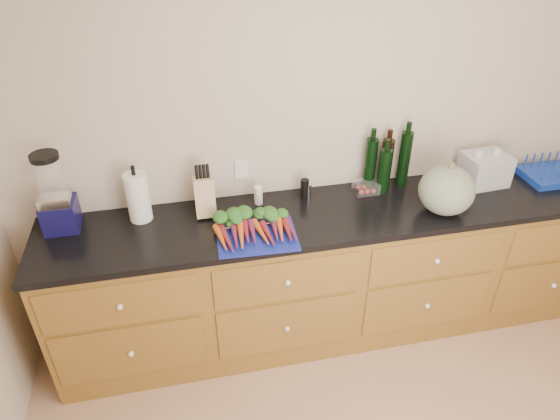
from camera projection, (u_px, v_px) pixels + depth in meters
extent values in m
cube|color=beige|center=(337.00, 132.00, 3.05)|extent=(4.10, 0.05, 2.60)
cube|color=brown|center=(344.00, 272.00, 3.25)|extent=(3.60, 0.60, 0.90)
cube|color=brown|center=(120.00, 305.00, 2.61)|extent=(0.82, 0.01, 0.28)
sphere|color=white|center=(120.00, 307.00, 2.60)|extent=(0.03, 0.03, 0.03)
cube|color=brown|center=(131.00, 352.00, 2.81)|extent=(0.82, 0.01, 0.38)
sphere|color=white|center=(131.00, 354.00, 2.80)|extent=(0.03, 0.03, 0.03)
cube|color=brown|center=(287.00, 281.00, 2.77)|extent=(0.82, 0.01, 0.28)
sphere|color=white|center=(288.00, 283.00, 2.76)|extent=(0.03, 0.03, 0.03)
cube|color=brown|center=(287.00, 327.00, 2.97)|extent=(0.82, 0.01, 0.38)
sphere|color=white|center=(287.00, 329.00, 2.96)|extent=(0.03, 0.03, 0.03)
cube|color=brown|center=(436.00, 259.00, 2.93)|extent=(0.82, 0.01, 0.28)
sphere|color=white|center=(437.00, 261.00, 2.92)|extent=(0.03, 0.03, 0.03)
cube|color=brown|center=(426.00, 304.00, 3.13)|extent=(0.82, 0.01, 0.38)
sphere|color=white|center=(427.00, 306.00, 3.12)|extent=(0.03, 0.03, 0.03)
cube|color=brown|center=(552.00, 284.00, 3.29)|extent=(0.82, 0.01, 0.38)
sphere|color=white|center=(554.00, 286.00, 3.27)|extent=(0.03, 0.03, 0.03)
cube|color=black|center=(349.00, 212.00, 2.99)|extent=(3.64, 0.62, 0.04)
cube|color=navy|center=(257.00, 236.00, 2.74)|extent=(0.45, 0.35, 0.01)
cone|color=orange|center=(222.00, 239.00, 2.68)|extent=(0.04, 0.20, 0.04)
cone|color=maroon|center=(228.00, 238.00, 2.68)|extent=(0.04, 0.20, 0.04)
cone|color=#6B2144|center=(234.00, 237.00, 2.69)|extent=(0.04, 0.20, 0.04)
cone|color=orange|center=(240.00, 237.00, 2.70)|extent=(0.04, 0.20, 0.04)
cone|color=maroon|center=(246.00, 236.00, 2.70)|extent=(0.04, 0.20, 0.04)
cone|color=#6B2144|center=(252.00, 235.00, 2.71)|extent=(0.04, 0.20, 0.04)
ellipsoid|color=#2C561C|center=(233.00, 220.00, 2.81)|extent=(0.20, 0.12, 0.06)
cone|color=orange|center=(263.00, 234.00, 2.72)|extent=(0.04, 0.20, 0.04)
cone|color=maroon|center=(269.00, 233.00, 2.72)|extent=(0.04, 0.20, 0.04)
cone|color=#6B2144|center=(275.00, 232.00, 2.73)|extent=(0.04, 0.20, 0.04)
cone|color=orange|center=(280.00, 231.00, 2.73)|extent=(0.04, 0.20, 0.04)
cone|color=maroon|center=(286.00, 231.00, 2.74)|extent=(0.04, 0.20, 0.04)
cone|color=#6B2144|center=(292.00, 230.00, 2.75)|extent=(0.04, 0.20, 0.04)
ellipsoid|color=#2C561C|center=(272.00, 215.00, 2.85)|extent=(0.20, 0.12, 0.06)
ellipsoid|color=slate|center=(447.00, 190.00, 2.89)|extent=(0.32, 0.32, 0.29)
cube|color=#100E42|center=(61.00, 215.00, 2.78)|extent=(0.18, 0.18, 0.17)
cube|color=silver|center=(55.00, 201.00, 2.69)|extent=(0.16, 0.11, 0.05)
cylinder|color=white|center=(50.00, 179.00, 2.65)|extent=(0.14, 0.14, 0.24)
cylinder|color=black|center=(44.00, 157.00, 2.58)|extent=(0.15, 0.15, 0.03)
cylinder|color=white|center=(138.00, 197.00, 2.82)|extent=(0.13, 0.13, 0.29)
cube|color=tan|center=(205.00, 196.00, 2.89)|extent=(0.11, 0.11, 0.23)
cylinder|color=white|center=(258.00, 195.00, 3.01)|extent=(0.05, 0.05, 0.12)
cylinder|color=black|center=(305.00, 189.00, 3.05)|extent=(0.05, 0.05, 0.13)
cylinder|color=silver|center=(308.00, 191.00, 3.07)|extent=(0.04, 0.04, 0.10)
cube|color=white|center=(366.00, 187.00, 3.13)|extent=(0.15, 0.12, 0.07)
cylinder|color=black|center=(370.00, 164.00, 3.10)|extent=(0.07, 0.07, 0.34)
cylinder|color=black|center=(386.00, 163.00, 3.14)|extent=(0.07, 0.07, 0.32)
cylinder|color=black|center=(404.00, 159.00, 3.14)|extent=(0.07, 0.07, 0.36)
cylinder|color=black|center=(384.00, 171.00, 3.07)|extent=(0.07, 0.07, 0.29)
cube|color=#1234A2|center=(550.00, 175.00, 3.28)|extent=(0.36, 0.29, 0.04)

